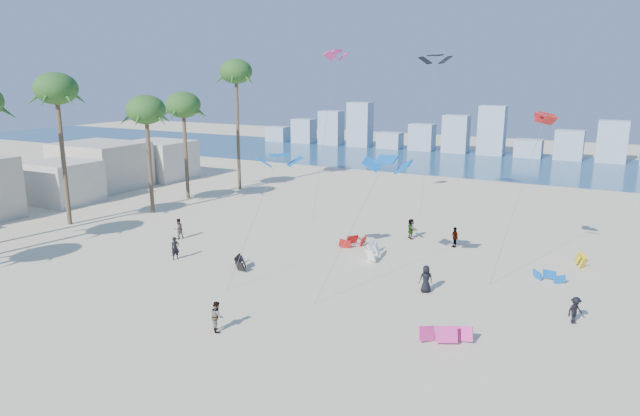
% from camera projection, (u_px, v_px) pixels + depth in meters
% --- Properties ---
extents(ground, '(220.00, 220.00, 0.00)m').
position_uv_depth(ground, '(119.00, 353.00, 28.68)').
color(ground, beige).
rests_on(ground, ground).
extents(ocean, '(220.00, 220.00, 0.00)m').
position_uv_depth(ocean, '(468.00, 162.00, 90.55)').
color(ocean, navy).
rests_on(ocean, ground).
extents(kitesurfer_near, '(0.66, 0.76, 1.76)m').
position_uv_depth(kitesurfer_near, '(175.00, 248.00, 42.88)').
color(kitesurfer_near, black).
rests_on(kitesurfer_near, ground).
extents(kitesurfer_mid, '(1.04, 1.03, 1.70)m').
position_uv_depth(kitesurfer_mid, '(217.00, 316.00, 30.96)').
color(kitesurfer_mid, gray).
rests_on(kitesurfer_mid, ground).
extents(kitesurfers_far, '(38.35, 13.18, 1.79)m').
position_uv_depth(kitesurfers_far, '(412.00, 251.00, 42.32)').
color(kitesurfers_far, black).
rests_on(kitesurfers_far, ground).
extents(grounded_kites, '(23.02, 19.51, 1.00)m').
position_uv_depth(grounded_kites, '(407.00, 268.00, 39.92)').
color(grounded_kites, black).
rests_on(grounded_kites, ground).
extents(flying_kites, '(33.33, 29.24, 16.32)m').
position_uv_depth(flying_kites, '(471.00, 111.00, 39.78)').
color(flying_kites, blue).
rests_on(flying_kites, ground).
extents(palm_row, '(8.32, 44.80, 15.40)m').
position_uv_depth(palm_row, '(75.00, 105.00, 49.82)').
color(palm_row, brown).
rests_on(palm_row, ground).
extents(beachfront_buildings, '(11.50, 43.00, 6.00)m').
position_uv_depth(beachfront_buildings, '(41.00, 179.00, 61.34)').
color(beachfront_buildings, beige).
rests_on(beachfront_buildings, ground).
extents(distant_skyline, '(85.00, 3.00, 8.40)m').
position_uv_depth(distant_skyline, '(476.00, 136.00, 98.97)').
color(distant_skyline, '#9EADBF').
rests_on(distant_skyline, ground).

